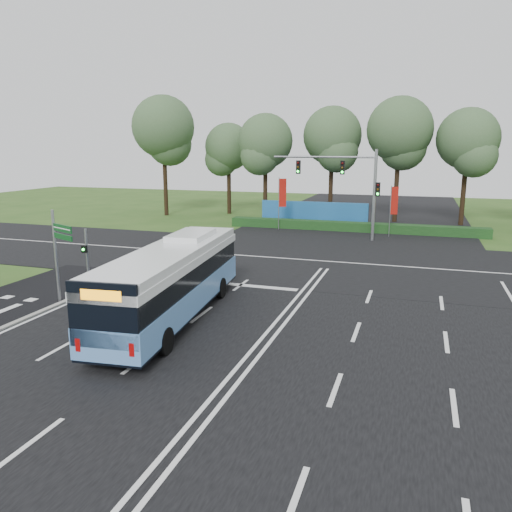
# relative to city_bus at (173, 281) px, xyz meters

# --- Properties ---
(ground) EXTENTS (120.00, 120.00, 0.00)m
(ground) POSITION_rel_city_bus_xyz_m (4.24, 0.71, -1.67)
(ground) COLOR #2E521B
(ground) RESTS_ON ground
(road_main) EXTENTS (20.00, 120.00, 0.04)m
(road_main) POSITION_rel_city_bus_xyz_m (4.24, 0.71, -1.65)
(road_main) COLOR black
(road_main) RESTS_ON ground
(road_cross) EXTENTS (120.00, 14.00, 0.05)m
(road_cross) POSITION_rel_city_bus_xyz_m (4.24, 12.71, -1.64)
(road_cross) COLOR black
(road_cross) RESTS_ON ground
(kerb_strip) EXTENTS (0.25, 18.00, 0.12)m
(kerb_strip) POSITION_rel_city_bus_xyz_m (-5.86, -2.29, -1.61)
(kerb_strip) COLOR gray
(kerb_strip) RESTS_ON ground
(city_bus) EXTENTS (3.57, 11.70, 3.31)m
(city_bus) POSITION_rel_city_bus_xyz_m (0.00, 0.00, 0.00)
(city_bus) COLOR #5B90D4
(city_bus) RESTS_ON ground
(pedestrian_signal) EXTENTS (0.27, 0.41, 3.15)m
(pedestrian_signal) POSITION_rel_city_bus_xyz_m (-6.10, 2.52, 0.06)
(pedestrian_signal) COLOR gray
(pedestrian_signal) RESTS_ON ground
(street_sign) EXTENTS (1.56, 0.76, 4.34)m
(street_sign) POSITION_rel_city_bus_xyz_m (-5.85, 0.28, 1.05)
(street_sign) COLOR gray
(street_sign) RESTS_ON ground
(banner_flag_left) EXTENTS (0.65, 0.27, 4.59)m
(banner_flag_left) POSITION_rel_city_bus_xyz_m (-1.91, 24.19, 1.33)
(banner_flag_left) COLOR gray
(banner_flag_left) RESTS_ON ground
(banner_flag_mid) EXTENTS (0.59, 0.22, 4.15)m
(banner_flag_mid) POSITION_rel_city_bus_xyz_m (7.59, 23.46, 1.06)
(banner_flag_mid) COLOR gray
(banner_flag_mid) RESTS_ON ground
(traffic_light_gantry) EXTENTS (8.41, 0.28, 7.00)m
(traffic_light_gantry) POSITION_rel_city_bus_xyz_m (4.45, 21.21, 3.00)
(traffic_light_gantry) COLOR gray
(traffic_light_gantry) RESTS_ON ground
(hedge) EXTENTS (22.00, 1.20, 0.80)m
(hedge) POSITION_rel_city_bus_xyz_m (4.24, 25.21, -1.27)
(hedge) COLOR #123314
(hedge) RESTS_ON ground
(blue_hoarding) EXTENTS (10.00, 0.30, 2.20)m
(blue_hoarding) POSITION_rel_city_bus_xyz_m (0.24, 27.71, -0.57)
(blue_hoarding) COLOR #1D5EA1
(blue_hoarding) RESTS_ON ground
(eucalyptus_row) EXTENTS (52.64, 9.24, 12.50)m
(eucalyptus_row) POSITION_rel_city_bus_xyz_m (6.20, 31.44, 6.57)
(eucalyptus_row) COLOR black
(eucalyptus_row) RESTS_ON ground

